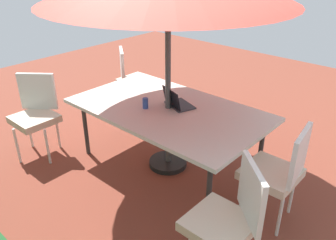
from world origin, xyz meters
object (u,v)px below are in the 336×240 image
(chair_northwest, at_px, (229,217))
(laptop, at_px, (177,103))
(cup, at_px, (145,103))
(chair_southeast, at_px, (133,77))
(chair_west, at_px, (278,170))
(chair_northeast, at_px, (36,112))
(dining_table, at_px, (168,111))

(chair_northwest, bearing_deg, laptop, -173.18)
(chair_northwest, bearing_deg, cup, -161.09)
(chair_southeast, relative_size, cup, 8.48)
(chair_southeast, xyz_separation_m, laptop, (-1.42, 0.66, 0.23))
(chair_northwest, xyz_separation_m, chair_west, (-0.00, -0.79, 0.00))
(chair_northeast, distance_m, chair_southeast, 1.58)
(chair_northeast, bearing_deg, cup, -9.60)
(chair_southeast, relative_size, laptop, 2.56)
(dining_table, xyz_separation_m, chair_northwest, (-1.32, 0.81, -0.14))
(chair_northeast, height_order, cup, chair_northeast)
(dining_table, xyz_separation_m, chair_northeast, (1.36, 0.83, -0.14))
(chair_northeast, bearing_deg, dining_table, -7.51)
(laptop, bearing_deg, dining_table, 80.97)
(chair_west, bearing_deg, laptop, -103.31)
(chair_northwest, height_order, cup, chair_northwest)
(chair_northeast, relative_size, chair_west, 1.00)
(cup, bearing_deg, chair_northwest, 156.64)
(chair_southeast, distance_m, cup, 1.53)
(chair_southeast, xyz_separation_m, chair_northwest, (-2.70, 1.57, 0.00))
(chair_west, bearing_deg, cup, -92.70)
(chair_west, xyz_separation_m, laptop, (1.27, -0.11, 0.23))
(chair_southeast, distance_m, laptop, 1.59)
(laptop, xyz_separation_m, cup, (0.23, 0.26, 0.01))
(chair_northeast, distance_m, chair_northwest, 2.68)
(chair_northeast, bearing_deg, chair_west, -22.14)
(dining_table, bearing_deg, chair_southeast, -28.67)
(chair_northwest, distance_m, cup, 1.65)
(dining_table, bearing_deg, laptop, -117.81)
(chair_west, relative_size, laptop, 2.56)
(chair_southeast, bearing_deg, chair_northeast, 128.66)
(chair_northwest, relative_size, laptop, 2.56)
(chair_southeast, bearing_deg, laptop, -166.84)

